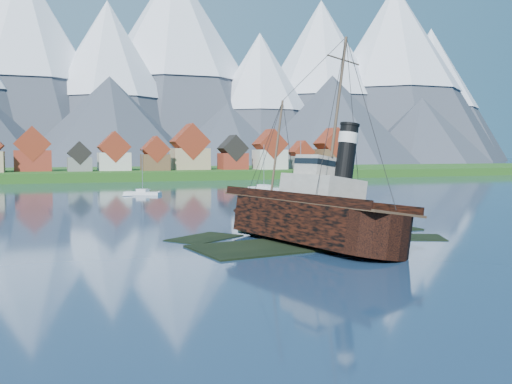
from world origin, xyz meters
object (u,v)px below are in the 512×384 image
object	(u,v)px
sailboat_c	(143,194)
sailboat_d	(300,195)
tugboat_wreck	(301,215)
sailboat_e	(264,189)

from	to	relation	value
sailboat_c	sailboat_d	bearing A→B (deg)	-82.34
tugboat_wreck	sailboat_d	distance (m)	61.72
tugboat_wreck	sailboat_c	xyz separation A→B (m)	(-5.07, 73.00, -2.61)
tugboat_wreck	sailboat_e	size ratio (longest dim) A/B	2.40
sailboat_c	sailboat_d	distance (m)	35.36
sailboat_d	sailboat_c	bearing A→B (deg)	175.02
tugboat_wreck	sailboat_d	size ratio (longest dim) A/B	2.31
sailboat_d	sailboat_e	xyz separation A→B (m)	(0.00, 21.75, -0.02)
sailboat_c	sailboat_e	size ratio (longest dim) A/B	0.92
sailboat_d	sailboat_e	bearing A→B (deg)	113.84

